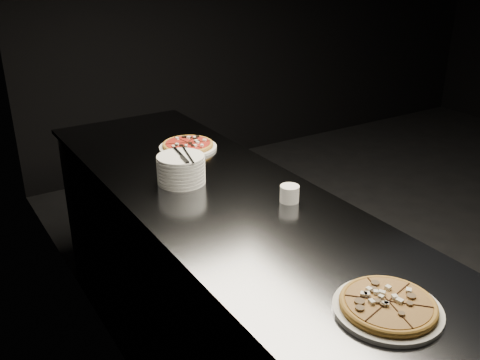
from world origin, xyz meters
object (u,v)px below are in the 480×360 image
counter (226,291)px  ramekin (290,193)px  plate_stack (181,169)px  cutlery (184,156)px  pizza_mushroom (388,306)px  pizza_tomato (188,145)px

counter → ramekin: 0.56m
plate_stack → cutlery: 0.06m
plate_stack → ramekin: plate_stack is taller
pizza_mushroom → counter: bearing=89.5°
plate_stack → counter: bearing=-66.9°
pizza_tomato → ramekin: 0.75m
cutlery → ramekin: bearing=-46.5°
counter → pizza_mushroom: pizza_mushroom is taller
pizza_mushroom → plate_stack: 1.09m
pizza_tomato → ramekin: bearing=-85.3°
pizza_mushroom → plate_stack: plate_stack is taller
pizza_mushroom → pizza_tomato: pizza_mushroom is taller
counter → cutlery: bearing=112.8°
counter → pizza_mushroom: 1.00m
counter → pizza_tomato: pizza_tomato is taller
plate_stack → pizza_mushroom: bearing=-85.8°
pizza_mushroom → ramekin: bearing=74.6°
pizza_mushroom → cutlery: size_ratio=1.55×
pizza_tomato → cutlery: bearing=-118.8°
pizza_mushroom → ramekin: (0.19, 0.69, 0.02)m
counter → pizza_tomato: (0.12, 0.56, 0.48)m
pizza_mushroom → plate_stack: bearing=94.2°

